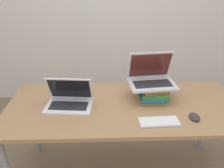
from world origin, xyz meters
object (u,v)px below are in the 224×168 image
(mouse, at_px, (195,117))
(laptop_left, at_px, (69,100))
(book_stack, at_px, (153,92))
(wireless_keyboard, at_px, (159,122))
(laptop_on_books, at_px, (151,78))

(mouse, bearing_deg, laptop_left, 167.39)
(mouse, bearing_deg, book_stack, 130.16)
(book_stack, relative_size, mouse, 2.72)
(book_stack, relative_size, wireless_keyboard, 0.98)
(book_stack, height_order, mouse, book_stack)
(laptop_left, xyz_separation_m, laptop_on_books, (0.63, 0.12, 0.12))
(book_stack, distance_m, wireless_keyboard, 0.32)
(mouse, bearing_deg, laptop_on_books, 128.92)
(laptop_on_books, bearing_deg, mouse, -51.08)
(laptop_on_books, bearing_deg, laptop_left, -169.66)
(laptop_left, relative_size, book_stack, 1.34)
(laptop_on_books, height_order, wireless_keyboard, laptop_on_books)
(laptop_on_books, height_order, mouse, laptop_on_books)
(laptop_on_books, distance_m, wireless_keyboard, 0.38)
(laptop_on_books, bearing_deg, wireless_keyboard, -90.34)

